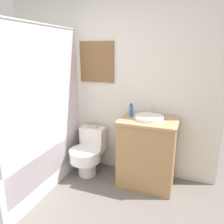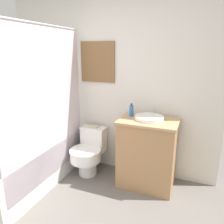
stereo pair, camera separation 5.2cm
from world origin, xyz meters
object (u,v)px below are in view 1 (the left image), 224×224
(soap_bottle, at_px, (131,111))
(book_on_tank, at_px, (93,127))
(toilet, at_px, (88,152))
(sink, at_px, (149,117))

(soap_bottle, height_order, book_on_tank, soap_bottle)
(soap_bottle, distance_m, book_on_tank, 0.66)
(toilet, relative_size, soap_bottle, 3.79)
(sink, xyz_separation_m, soap_bottle, (-0.24, 0.04, 0.05))
(soap_bottle, bearing_deg, book_on_tank, 173.80)
(book_on_tank, bearing_deg, toilet, -90.00)
(toilet, relative_size, book_on_tank, 4.51)
(toilet, height_order, soap_bottle, soap_bottle)
(soap_bottle, relative_size, book_on_tank, 1.19)
(toilet, xyz_separation_m, sink, (0.82, 0.05, 0.58))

